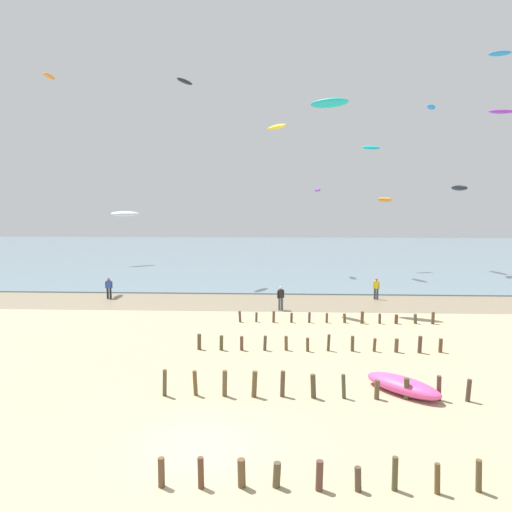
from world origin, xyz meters
name	(u,v)px	position (x,y,z in m)	size (l,w,h in m)	color
ground_plane	(198,446)	(0.00, 0.00, 0.00)	(160.00, 160.00, 0.00)	tan
wet_sand_strip	(246,302)	(0.00, 21.61, 0.00)	(120.00, 6.41, 0.01)	#84755B
sea	(262,252)	(0.00, 59.82, 0.05)	(160.00, 70.00, 0.10)	slate
groyne_foreground	(451,478)	(6.90, -2.00, 0.40)	(15.57, 0.35, 0.91)	brown
groyne_near	(312,386)	(3.76, 3.82, 0.47)	(11.80, 0.36, 1.07)	brown
groyne_mid	(320,344)	(4.60, 9.66, 0.38)	(12.46, 0.34, 0.87)	brown
groyne_far	(346,318)	(6.78, 15.49, 0.33)	(12.34, 0.33, 0.77)	brown
person_nearest_camera	(109,287)	(-10.98, 22.47, 0.92)	(0.55, 0.30, 1.71)	#232328
person_mid_beach	(281,297)	(2.68, 18.99, 0.92)	(0.50, 0.37, 1.71)	#4C4C56
person_by_waterline	(376,288)	(10.27, 23.16, 0.92)	(0.48, 0.39, 1.71)	#383842
grounded_kite	(403,385)	(7.39, 4.42, 0.32)	(3.18, 1.15, 0.64)	#E54C99
kite_aloft_0	(371,148)	(13.16, 41.55, 14.07)	(2.26, 0.72, 0.36)	#19B2B7
kite_aloft_1	(185,81)	(-6.37, 31.42, 19.06)	(2.38, 0.76, 0.38)	black
kite_aloft_2	(500,53)	(21.82, 29.72, 20.65)	(1.85, 0.59, 0.30)	#2384D1
kite_aloft_3	(49,76)	(-17.86, 28.22, 18.82)	(2.01, 0.64, 0.32)	orange
kite_aloft_4	(125,214)	(-16.47, 43.60, 6.42)	(3.59, 1.15, 0.57)	white
kite_aloft_5	(317,190)	(6.62, 35.92, 9.04)	(1.95, 0.62, 0.31)	purple
kite_aloft_6	(459,188)	(22.95, 40.45, 9.41)	(3.16, 1.01, 0.50)	black
kite_aloft_7	(329,103)	(6.05, 20.52, 14.62)	(2.81, 0.90, 0.45)	#19B2B7
kite_aloft_8	(385,200)	(13.26, 34.37, 8.02)	(2.57, 0.82, 0.41)	orange
kite_aloft_9	(501,112)	(24.06, 33.70, 16.47)	(2.49, 0.80, 0.40)	purple
kite_aloft_11	(431,107)	(19.26, 39.73, 18.18)	(2.31, 0.74, 0.37)	#2384D1
kite_aloft_12	(277,127)	(2.35, 19.90, 12.89)	(1.94, 0.62, 0.31)	yellow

